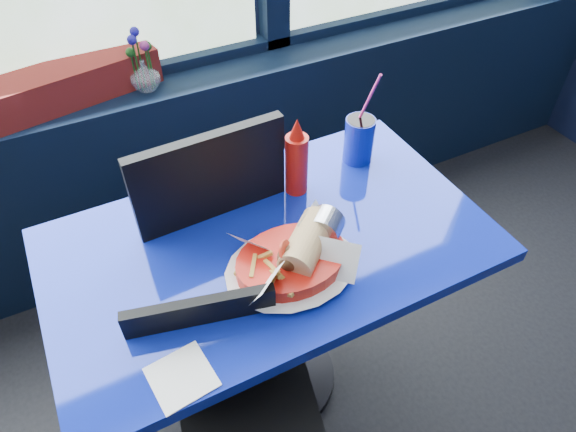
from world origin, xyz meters
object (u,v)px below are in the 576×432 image
Objects in this scene: flower_vase at (144,72)px; food_basket at (293,258)px; near_table at (272,282)px; ketchup_bottle at (297,160)px; planter_box at (68,84)px; soda_cup at (359,139)px; chair_near_back at (207,224)px; chair_near_front at (236,406)px.

flower_vase is 0.63× the size of food_basket.
ketchup_bottle reaches higher than near_table.
planter_box is at bearing 111.29° from near_table.
near_table is 1.00m from planter_box.
planter_box is at bearing 93.32° from food_basket.
soda_cup reaches higher than near_table.
flower_vase is at bearing 110.26° from ketchup_bottle.
soda_cup reaches higher than planter_box.
chair_near_back is 4.47× the size of flower_vase.
chair_near_back is 0.61m from flower_vase.
chair_near_front is at bearing -133.33° from ketchup_bottle.
flower_vase is at bearing 96.23° from near_table.
soda_cup is at bearing 25.90° from near_table.
chair_near_back is 4.05× the size of ketchup_bottle.
flower_vase reaches higher than near_table.
planter_box is 1.02m from soda_cup.
food_basket is at bearing -83.98° from flower_vase.
soda_cup reaches higher than ketchup_bottle.
flower_vase is 0.81m from soda_cup.
flower_vase is at bearing 96.20° from chair_near_front.
flower_vase is (-0.09, 0.84, 0.30)m from near_table.
chair_near_front is 0.42m from food_basket.
food_basket is (0.01, -0.12, 0.22)m from near_table.
flower_vase is at bearing -21.92° from planter_box.
food_basket is 0.32m from ketchup_bottle.
chair_near_back is 0.48m from food_basket.
chair_near_back is at bearing 87.13° from food_basket.
planter_box is (-0.35, 0.89, 0.30)m from near_table.
soda_cup is at bearing -52.27° from flower_vase.
chair_near_back reaches higher than planter_box.
chair_near_back is 3.24× the size of soda_cup.
ketchup_bottle is (0.16, 0.15, 0.29)m from near_table.
planter_box is at bearing 168.99° from flower_vase.
flower_vase is 0.97m from food_basket.
chair_near_front is 2.28× the size of food_basket.
flower_vase is (0.25, -0.05, 0.01)m from planter_box.
ketchup_bottle is at bearing 44.86° from food_basket.
chair_near_back reaches higher than chair_near_front.
ketchup_bottle reaches higher than planter_box.
planter_box is 0.26m from flower_vase.
chair_near_front is 0.59m from chair_near_back.
flower_vase is at bearing 79.90° from food_basket.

